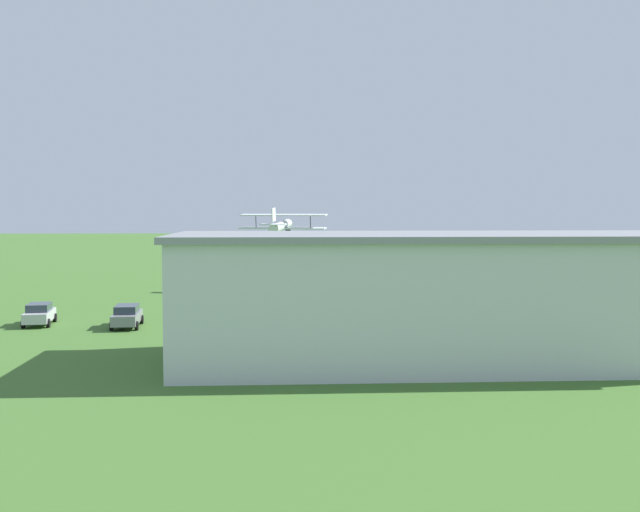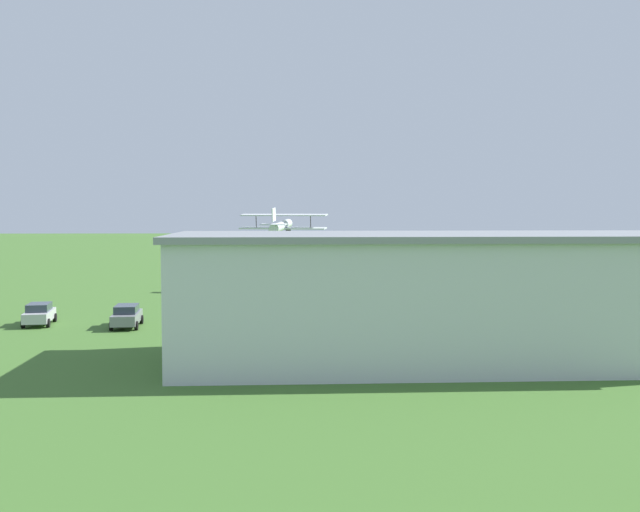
{
  "view_description": "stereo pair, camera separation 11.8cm",
  "coord_description": "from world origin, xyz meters",
  "px_view_note": "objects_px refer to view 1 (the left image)",
  "views": [
    {
      "loc": [
        3.94,
        76.21,
        8.31
      ],
      "look_at": [
        1.92,
        11.76,
        4.38
      ],
      "focal_mm": 41.47,
      "sensor_mm": 36.0,
      "label": 1
    },
    {
      "loc": [
        3.82,
        76.22,
        8.31
      ],
      "look_at": [
        1.92,
        11.76,
        4.38
      ],
      "focal_mm": 41.47,
      "sensor_mm": 36.0,
      "label": 2
    }
  ],
  "objects_px": {
    "hangar": "(433,297)",
    "person_near_hangar_door": "(425,303)",
    "car_grey": "(127,316)",
    "truck_box_grey": "(544,297)",
    "person_crossing_taxiway": "(267,303)",
    "car_silver": "(39,314)",
    "biplane": "(281,225)",
    "person_watching_takeoff": "(268,313)",
    "person_walking_on_apron": "(459,307)",
    "car_red": "(223,314)"
  },
  "relations": [
    {
      "from": "car_grey",
      "to": "person_crossing_taxiway",
      "type": "xyz_separation_m",
      "value": [
        -9.73,
        -6.33,
        0.06
      ]
    },
    {
      "from": "truck_box_grey",
      "to": "person_watching_takeoff",
      "type": "height_order",
      "value": "truck_box_grey"
    },
    {
      "from": "person_crossing_taxiway",
      "to": "person_near_hangar_door",
      "type": "relative_size",
      "value": 1.01
    },
    {
      "from": "person_near_hangar_door",
      "to": "person_watching_takeoff",
      "type": "bearing_deg",
      "value": 23.59
    },
    {
      "from": "biplane",
      "to": "person_watching_takeoff",
      "type": "relative_size",
      "value": 5.23
    },
    {
      "from": "person_walking_on_apron",
      "to": "person_crossing_taxiway",
      "type": "bearing_deg",
      "value": -7.56
    },
    {
      "from": "biplane",
      "to": "truck_box_grey",
      "type": "relative_size",
      "value": 1.22
    },
    {
      "from": "car_silver",
      "to": "person_near_hangar_door",
      "type": "relative_size",
      "value": 2.47
    },
    {
      "from": "person_crossing_taxiway",
      "to": "hangar",
      "type": "bearing_deg",
      "value": 118.16
    },
    {
      "from": "car_red",
      "to": "person_watching_takeoff",
      "type": "height_order",
      "value": "person_watching_takeoff"
    },
    {
      "from": "person_crossing_taxiway",
      "to": "car_grey",
      "type": "bearing_deg",
      "value": 33.04
    },
    {
      "from": "car_red",
      "to": "truck_box_grey",
      "type": "relative_size",
      "value": 0.57
    },
    {
      "from": "hangar",
      "to": "biplane",
      "type": "relative_size",
      "value": 3.14
    },
    {
      "from": "biplane",
      "to": "person_walking_on_apron",
      "type": "relative_size",
      "value": 6.01
    },
    {
      "from": "hangar",
      "to": "person_watching_takeoff",
      "type": "distance_m",
      "value": 16.5
    },
    {
      "from": "truck_box_grey",
      "to": "person_walking_on_apron",
      "type": "relative_size",
      "value": 4.92
    },
    {
      "from": "biplane",
      "to": "car_grey",
      "type": "bearing_deg",
      "value": 64.94
    },
    {
      "from": "car_silver",
      "to": "truck_box_grey",
      "type": "distance_m",
      "value": 38.02
    },
    {
      "from": "hangar",
      "to": "person_walking_on_apron",
      "type": "relative_size",
      "value": 18.85
    },
    {
      "from": "person_watching_takeoff",
      "to": "person_crossing_taxiway",
      "type": "xyz_separation_m",
      "value": [
        0.35,
        -5.58,
        0.0
      ]
    },
    {
      "from": "car_grey",
      "to": "person_walking_on_apron",
      "type": "height_order",
      "value": "car_grey"
    },
    {
      "from": "biplane",
      "to": "truck_box_grey",
      "type": "bearing_deg",
      "value": 136.89
    },
    {
      "from": "biplane",
      "to": "truck_box_grey",
      "type": "height_order",
      "value": "biplane"
    },
    {
      "from": "biplane",
      "to": "person_near_hangar_door",
      "type": "height_order",
      "value": "biplane"
    },
    {
      "from": "hangar",
      "to": "car_red",
      "type": "relative_size",
      "value": 6.76
    },
    {
      "from": "hangar",
      "to": "person_crossing_taxiway",
      "type": "xyz_separation_m",
      "value": [
        10.01,
        -18.69,
        -2.66
      ]
    },
    {
      "from": "truck_box_grey",
      "to": "person_crossing_taxiway",
      "type": "bearing_deg",
      "value": -8.04
    },
    {
      "from": "car_grey",
      "to": "person_crossing_taxiway",
      "type": "bearing_deg",
      "value": -146.96
    },
    {
      "from": "truck_box_grey",
      "to": "person_watching_takeoff",
      "type": "bearing_deg",
      "value": 6.8
    },
    {
      "from": "truck_box_grey",
      "to": "person_near_hangar_door",
      "type": "bearing_deg",
      "value": -18.38
    },
    {
      "from": "person_watching_takeoff",
      "to": "person_crossing_taxiway",
      "type": "relative_size",
      "value": 1.0
    },
    {
      "from": "hangar",
      "to": "car_red",
      "type": "distance_m",
      "value": 18.5
    },
    {
      "from": "hangar",
      "to": "person_near_hangar_door",
      "type": "xyz_separation_m",
      "value": [
        -2.82,
        -18.55,
        -2.67
      ]
    },
    {
      "from": "car_grey",
      "to": "person_walking_on_apron",
      "type": "relative_size",
      "value": 2.94
    },
    {
      "from": "hangar",
      "to": "car_grey",
      "type": "xyz_separation_m",
      "value": [
        19.73,
        -12.36,
        -2.72
      ]
    },
    {
      "from": "car_grey",
      "to": "truck_box_grey",
      "type": "xyz_separation_m",
      "value": [
        -31.32,
        -3.28,
        0.86
      ]
    },
    {
      "from": "car_grey",
      "to": "car_silver",
      "type": "relative_size",
      "value": 1.04
    },
    {
      "from": "car_silver",
      "to": "person_walking_on_apron",
      "type": "relative_size",
      "value": 2.83
    },
    {
      "from": "car_silver",
      "to": "person_crossing_taxiway",
      "type": "xyz_separation_m",
      "value": [
        -16.36,
        -5.1,
        0.07
      ]
    },
    {
      "from": "person_watching_takeoff",
      "to": "person_crossing_taxiway",
      "type": "bearing_deg",
      "value": -86.46
    },
    {
      "from": "truck_box_grey",
      "to": "person_watching_takeoff",
      "type": "xyz_separation_m",
      "value": [
        21.25,
        2.53,
        -0.8
      ]
    },
    {
      "from": "hangar",
      "to": "truck_box_grey",
      "type": "distance_m",
      "value": 19.55
    },
    {
      "from": "person_watching_takeoff",
      "to": "person_near_hangar_door",
      "type": "relative_size",
      "value": 1.0
    },
    {
      "from": "hangar",
      "to": "person_walking_on_apron",
      "type": "bearing_deg",
      "value": -107.36
    },
    {
      "from": "biplane",
      "to": "car_red",
      "type": "relative_size",
      "value": 2.15
    },
    {
      "from": "person_near_hangar_door",
      "to": "person_walking_on_apron",
      "type": "distance_m",
      "value": 3.05
    },
    {
      "from": "car_grey",
      "to": "biplane",
      "type": "bearing_deg",
      "value": -115.06
    },
    {
      "from": "car_red",
      "to": "car_silver",
      "type": "relative_size",
      "value": 0.99
    },
    {
      "from": "person_watching_takeoff",
      "to": "car_silver",
      "type": "bearing_deg",
      "value": -1.64
    },
    {
      "from": "hangar",
      "to": "truck_box_grey",
      "type": "height_order",
      "value": "hangar"
    }
  ]
}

